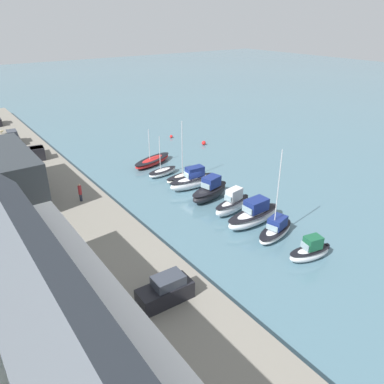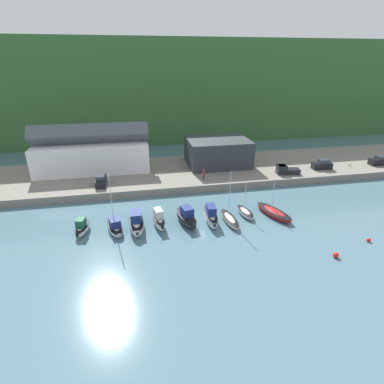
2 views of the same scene
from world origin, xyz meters
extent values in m
plane|color=slate|center=(0.00, 0.00, 0.00)|extent=(320.00, 320.00, 0.00)
cube|color=#386633|center=(0.00, 76.89, 14.62)|extent=(240.00, 59.44, 29.23)
cube|color=gray|center=(0.00, 20.83, 0.72)|extent=(118.69, 20.14, 1.44)
cube|color=white|center=(-19.06, 23.82, 4.39)|extent=(23.41, 8.66, 5.91)
cube|color=#515660|center=(-19.06, 23.82, 9.48)|extent=(23.88, 4.25, 4.25)
cube|color=#2D3338|center=(8.24, 22.84, 4.36)|extent=(13.59, 10.88, 5.84)
cube|color=slate|center=(8.24, 17.46, 4.36)|extent=(12.91, 0.10, 3.51)
ellipsoid|color=silver|center=(-18.63, -0.05, 0.61)|extent=(2.40, 4.63, 1.21)
ellipsoid|color=black|center=(-18.63, -0.05, 1.03)|extent=(2.48, 4.73, 0.12)
cube|color=#195638|center=(-18.67, -0.27, 1.82)|extent=(1.44, 1.74, 1.20)
cube|color=#8CA5B2|center=(-18.49, 0.63, 1.64)|extent=(1.04, 0.31, 0.60)
cube|color=black|center=(-19.05, -2.10, 0.85)|extent=(0.41, 0.35, 0.56)
ellipsoid|color=silver|center=(-13.95, -0.47, 0.49)|extent=(3.28, 5.91, 0.98)
ellipsoid|color=black|center=(-13.95, -0.47, 0.84)|extent=(3.38, 6.04, 0.12)
cube|color=navy|center=(-13.88, -0.74, 1.56)|extent=(1.88, 2.27, 1.15)
cube|color=#8CA5B2|center=(-14.17, 0.36, 1.39)|extent=(1.26, 0.43, 0.57)
cylinder|color=silver|center=(-14.06, -0.06, 5.30)|extent=(0.10, 0.10, 8.63)
ellipsoid|color=white|center=(-10.78, -0.35, 0.81)|extent=(2.31, 7.12, 1.63)
ellipsoid|color=black|center=(-10.78, -0.35, 1.39)|extent=(2.39, 7.27, 0.12)
cube|color=navy|center=(-10.78, -0.70, 2.28)|extent=(1.66, 2.51, 1.31)
cube|color=#8CA5B2|center=(-10.81, 0.68, 2.09)|extent=(1.44, 0.14, 0.65)
cube|color=black|center=(-10.70, -3.71, 1.14)|extent=(0.37, 0.29, 0.56)
ellipsoid|color=white|center=(-7.43, -0.24, 0.83)|extent=(2.23, 5.53, 1.66)
ellipsoid|color=black|center=(-7.43, -0.24, 1.41)|extent=(2.30, 5.65, 0.12)
cube|color=silver|center=(-7.39, -0.50, 2.31)|extent=(1.36, 2.02, 1.31)
cube|color=#8CA5B2|center=(-7.55, 0.58, 2.12)|extent=(0.99, 0.24, 0.66)
cube|color=black|center=(-7.05, -2.76, 1.16)|extent=(0.40, 0.33, 0.56)
ellipsoid|color=black|center=(-3.12, -0.32, 0.82)|extent=(3.36, 6.39, 1.64)
ellipsoid|color=black|center=(-3.12, -0.32, 1.39)|extent=(3.47, 6.52, 0.12)
cube|color=navy|center=(-3.05, -0.61, 2.30)|extent=(1.95, 2.42, 1.31)
cube|color=#8CA5B2|center=(-3.33, 0.57, 2.10)|extent=(1.34, 0.41, 0.66)
cube|color=black|center=(-2.45, -3.13, 1.15)|extent=(0.42, 0.36, 0.56)
ellipsoid|color=white|center=(0.75, -0.50, 0.82)|extent=(2.15, 6.81, 1.65)
ellipsoid|color=black|center=(0.75, -0.50, 1.40)|extent=(2.23, 6.95, 0.12)
cube|color=navy|center=(0.73, -0.83, 2.31)|extent=(1.44, 2.43, 1.31)
cube|color=#8CA5B2|center=(0.82, 0.49, 2.11)|extent=(1.16, 0.18, 0.66)
cube|color=black|center=(0.54, -3.68, 1.15)|extent=(0.38, 0.30, 0.56)
ellipsoid|color=white|center=(3.64, -1.28, 0.46)|extent=(2.10, 6.28, 0.91)
ellipsoid|color=black|center=(3.64, -1.28, 0.78)|extent=(2.18, 6.41, 0.12)
cylinder|color=silver|center=(3.61, -0.81, 4.66)|extent=(0.10, 0.10, 7.50)
ellipsoid|color=white|center=(6.84, 0.45, 0.46)|extent=(2.20, 4.83, 0.93)
ellipsoid|color=black|center=(6.84, 0.45, 0.79)|extent=(2.28, 4.93, 0.12)
cylinder|color=silver|center=(6.79, 0.79, 3.40)|extent=(0.10, 0.10, 4.95)
ellipsoid|color=red|center=(11.42, -0.56, 0.51)|extent=(4.52, 7.66, 1.02)
ellipsoid|color=black|center=(11.42, -0.56, 0.87)|extent=(4.65, 7.83, 0.12)
cylinder|color=silver|center=(11.24, -0.04, 3.33)|extent=(0.10, 0.10, 4.62)
cube|color=black|center=(44.34, 15.25, 2.14)|extent=(4.30, 2.05, 1.40)
cube|color=#333842|center=(44.66, 15.23, 3.22)|extent=(2.40, 1.67, 0.76)
cube|color=black|center=(-16.95, 14.81, 2.14)|extent=(1.93, 4.25, 1.40)
cube|color=#333842|center=(-16.96, 14.50, 3.22)|extent=(1.60, 2.36, 0.76)
cube|color=black|center=(29.92, 15.18, 2.14)|extent=(4.35, 2.18, 1.40)
cube|color=#333842|center=(30.24, 15.15, 3.22)|extent=(2.44, 1.74, 0.76)
cube|color=black|center=(21.76, 13.70, 1.99)|extent=(3.76, 2.48, 1.10)
cube|color=black|center=(19.75, 13.99, 2.39)|extent=(2.14, 2.15, 1.90)
cube|color=#2D333D|center=(19.75, 13.99, 3.09)|extent=(1.86, 2.01, 0.50)
cylinder|color=#232838|center=(2.93, 13.83, 1.86)|extent=(0.32, 0.32, 0.85)
cylinder|color=maroon|center=(2.93, 13.83, 2.81)|extent=(0.40, 0.40, 1.05)
sphere|color=tan|center=(2.93, 13.83, 3.46)|extent=(0.24, 0.24, 0.24)
cylinder|color=tan|center=(37.21, 15.73, 1.58)|extent=(0.12, 0.12, 0.28)
ellipsoid|color=tan|center=(37.21, 15.73, 1.90)|extent=(0.34, 0.81, 0.36)
sphere|color=tan|center=(37.23, 15.37, 2.01)|extent=(0.22, 0.22, 0.22)
sphere|color=red|center=(21.21, -10.32, 0.28)|extent=(0.56, 0.56, 0.56)
sphere|color=red|center=(14.35, -12.73, 0.37)|extent=(0.74, 0.74, 0.74)
camera|label=1|loc=(-35.89, 25.96, 20.99)|focal=35.00mm
camera|label=2|loc=(-10.06, -40.63, 23.48)|focal=28.00mm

